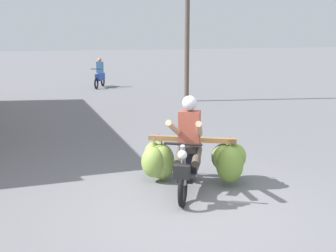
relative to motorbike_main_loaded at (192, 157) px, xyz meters
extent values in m
plane|color=slate|center=(-0.46, -1.07, -0.48)|extent=(120.00, 120.00, 0.00)
torus|color=black|center=(-0.50, -0.85, -0.20)|extent=(0.34, 0.53, 0.56)
torus|color=black|center=(0.09, 0.20, -0.20)|extent=(0.34, 0.53, 0.56)
cube|color=black|center=(-0.26, -0.41, -0.16)|extent=(0.48, 0.61, 0.08)
cube|color=black|center=(-0.06, -0.06, 0.02)|extent=(0.56, 0.70, 0.36)
cube|color=black|center=(-0.10, -0.13, 0.24)|extent=(0.52, 0.65, 0.10)
cylinder|color=gray|center=(-0.47, -0.80, 0.14)|extent=(0.20, 0.28, 0.69)
cylinder|color=black|center=(-0.49, -0.83, 0.48)|extent=(0.51, 0.31, 0.04)
sphere|color=silver|center=(-0.53, -0.90, 0.34)|extent=(0.14, 0.14, 0.14)
cube|color=black|center=(-0.55, -0.94, 0.10)|extent=(0.29, 0.26, 0.20)
cube|color=black|center=(-0.50, -0.85, 0.10)|extent=(0.22, 0.29, 0.04)
cube|color=olive|center=(0.01, 0.07, 0.30)|extent=(1.36, 0.82, 0.08)
cube|color=olive|center=(0.10, 0.22, 0.27)|extent=(1.22, 0.73, 0.06)
ellipsoid|color=#8CB04F|center=(-0.44, 0.34, -0.13)|extent=(0.54, 0.50, 0.63)
cylinder|color=#998459|center=(-0.44, 0.34, 0.23)|extent=(0.02, 0.02, 0.16)
ellipsoid|color=#86A948|center=(0.70, 0.00, -0.07)|extent=(0.53, 0.53, 0.47)
cylinder|color=#998459|center=(0.70, 0.00, 0.22)|extent=(0.02, 0.02, 0.17)
ellipsoid|color=#8DB04F|center=(-0.40, 0.62, -0.10)|extent=(0.49, 0.48, 0.50)
cylinder|color=#998459|center=(-0.40, 0.62, 0.22)|extent=(0.02, 0.02, 0.18)
ellipsoid|color=#7DA140|center=(0.67, -0.19, 0.00)|extent=(0.57, 0.55, 0.47)
cylinder|color=#998459|center=(0.67, -0.19, 0.26)|extent=(0.02, 0.02, 0.10)
ellipsoid|color=#88AB4A|center=(-0.55, 0.50, -0.05)|extent=(0.42, 0.40, 0.49)
cylinder|color=#998459|center=(-0.55, 0.50, 0.24)|extent=(0.02, 0.02, 0.15)
ellipsoid|color=#87AB4A|center=(0.49, -0.18, 0.01)|extent=(0.51, 0.50, 0.46)
cylinder|color=#998459|center=(0.49, -0.18, 0.26)|extent=(0.02, 0.02, 0.10)
ellipsoid|color=olive|center=(0.54, -0.32, -0.09)|extent=(0.62, 0.61, 0.63)
cylinder|color=#998459|center=(0.54, -0.32, 0.25)|extent=(0.02, 0.02, 0.11)
ellipsoid|color=#89AC4B|center=(-0.59, 0.32, -0.12)|extent=(0.56, 0.54, 0.55)
cylinder|color=#998459|center=(-0.59, 0.32, 0.22)|extent=(0.02, 0.02, 0.18)
cube|color=#994738|center=(-0.16, -0.24, 0.57)|extent=(0.40, 0.36, 0.56)
sphere|color=silver|center=(-0.17, -0.26, 0.98)|extent=(0.24, 0.24, 0.24)
cylinder|color=tan|center=(-0.15, -0.63, 0.63)|extent=(0.39, 0.69, 0.39)
cylinder|color=tan|center=(-0.49, -0.44, 0.63)|extent=(0.47, 0.65, 0.39)
cylinder|color=#4C4238|center=(-0.09, -0.41, 0.14)|extent=(0.33, 0.45, 0.27)
cylinder|color=#4C4238|center=(-0.34, -0.27, 0.14)|extent=(0.33, 0.45, 0.27)
torus|color=black|center=(0.63, 13.29, -0.22)|extent=(0.30, 0.50, 0.52)
torus|color=black|center=(1.12, 14.28, -0.22)|extent=(0.30, 0.50, 0.52)
cube|color=navy|center=(0.92, 13.87, 0.02)|extent=(0.61, 0.91, 0.32)
cylinder|color=black|center=(0.66, 13.34, 0.44)|extent=(0.46, 0.25, 0.04)
cube|color=#386699|center=(0.93, 13.89, 0.47)|extent=(0.36, 0.31, 0.52)
sphere|color=tan|center=(0.92, 13.87, 0.82)|extent=(0.20, 0.20, 0.20)
cylinder|color=brown|center=(3.26, 8.57, 2.33)|extent=(0.18, 0.18, 5.63)
camera|label=1|loc=(-2.67, -6.47, 2.06)|focal=45.80mm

